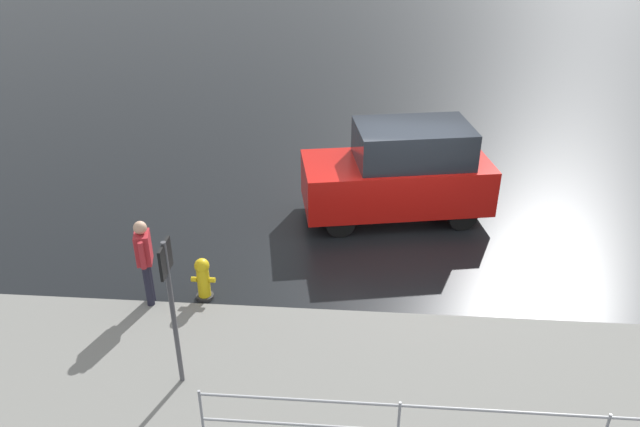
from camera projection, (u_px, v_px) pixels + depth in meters
ground_plane at (408, 237)px, 12.80m from camera, size 60.00×60.00×0.00m
kerb_strip at (422, 382)px, 9.11m from camera, size 24.00×3.20×0.04m
moving_hatchback at (400, 172)px, 13.13m from camera, size 4.15×2.40×2.06m
fire_hydrant at (203, 279)px, 10.78m from camera, size 0.42×0.31×0.80m
pedestrian at (145, 256)px, 10.38m from camera, size 0.32×0.56×1.62m
sign_post at (170, 294)px, 8.39m from camera, size 0.07×0.44×2.40m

